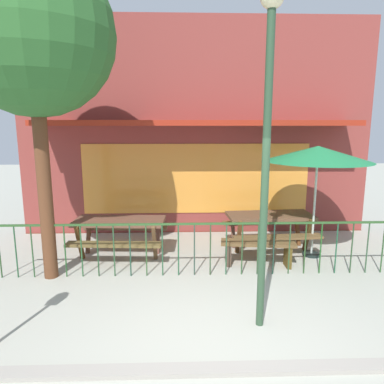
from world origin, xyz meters
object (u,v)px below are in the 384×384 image
(picnic_table_right, at_px, (270,222))
(street_lamp, at_px, (267,118))
(picnic_table_left, at_px, (120,227))
(patio_bench, at_px, (258,248))
(street_tree, at_px, (32,35))
(patio_umbrella, at_px, (318,154))

(picnic_table_right, height_order, street_lamp, street_lamp)
(picnic_table_left, relative_size, street_lamp, 0.44)
(picnic_table_right, height_order, patio_bench, picnic_table_right)
(patio_bench, height_order, street_lamp, street_lamp)
(picnic_table_right, relative_size, street_tree, 0.35)
(picnic_table_left, height_order, patio_bench, picnic_table_left)
(street_tree, relative_size, street_lamp, 1.27)
(picnic_table_left, xyz_separation_m, patio_bench, (2.70, -0.59, -0.26))
(picnic_table_right, distance_m, street_tree, 5.58)
(patio_umbrella, relative_size, patio_bench, 1.57)
(picnic_table_right, relative_size, street_lamp, 0.45)
(picnic_table_left, xyz_separation_m, street_lamp, (2.29, -2.61, 2.13))
(patio_bench, bearing_deg, picnic_table_left, 167.62)
(patio_umbrella, xyz_separation_m, street_tree, (-4.99, -0.88, 1.96))
(picnic_table_right, bearing_deg, patio_bench, -115.82)
(picnic_table_right, relative_size, patio_umbrella, 0.84)
(picnic_table_right, xyz_separation_m, patio_bench, (-0.44, -0.92, -0.26))
(patio_umbrella, height_order, street_tree, street_tree)
(patio_bench, distance_m, street_lamp, 3.15)
(picnic_table_left, distance_m, patio_umbrella, 4.19)
(picnic_table_left, xyz_separation_m, picnic_table_right, (3.14, 0.32, 0.00))
(picnic_table_left, bearing_deg, street_tree, -137.57)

